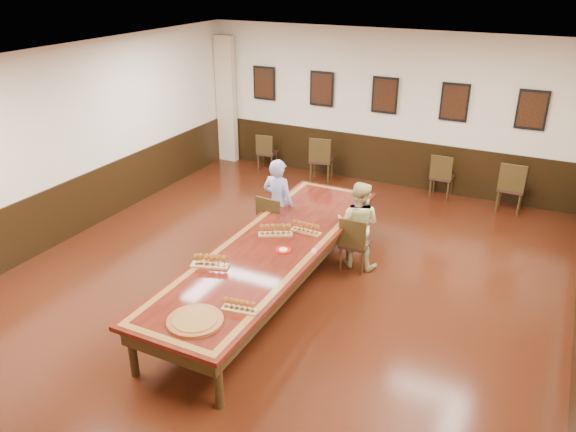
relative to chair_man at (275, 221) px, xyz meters
The scene contains 23 objects.
floor 1.46m from the chair_man, 63.88° to the right, with size 8.00×10.00×0.02m, color black.
ceiling 3.06m from the chair_man, 63.88° to the right, with size 8.00×10.00×0.02m, color white.
wall_back 3.98m from the chair_man, 80.86° to the left, with size 8.00×0.02×3.20m, color beige.
wall_left 3.79m from the chair_man, 160.02° to the right, with size 0.02×10.00×3.20m, color beige.
chair_man is the anchor object (origin of this frame).
chair_woman 1.43m from the chair_man, ahead, with size 0.42×0.46×0.89m, color black, non-canonical shape.
spare_chair_a 3.91m from the chair_man, 120.24° to the left, with size 0.40×0.43×0.85m, color black, non-canonical shape.
spare_chair_b 3.33m from the chair_man, 99.98° to the left, with size 0.46×0.51×0.99m, color black, non-canonical shape.
spare_chair_c 4.01m from the chair_man, 60.45° to the left, with size 0.43×0.47×0.92m, color black, non-canonical shape.
spare_chair_d 4.71m from the chair_man, 45.26° to the left, with size 0.47×0.51×1.00m, color black, non-canonical shape.
person_man 0.30m from the chair_man, 84.92° to the left, with size 0.56×0.37×1.53m, color #445AAC.
person_woman 1.44m from the chair_man, ahead, with size 0.69×0.54×1.40m, color #C8BF7D.
pink_phone 1.69m from the chair_man, 43.51° to the right, with size 0.07×0.14×0.01m, color #F0509F.
curtain 4.86m from the chair_man, 131.26° to the left, with size 0.45×0.18×2.90m, color #C7AB89.
wainscoting 1.38m from the chair_man, 63.88° to the right, with size 8.00×10.00×1.00m.
conference_table 1.38m from the chair_man, 63.88° to the right, with size 1.40×5.00×0.76m.
posters 4.01m from the chair_man, 80.69° to the left, with size 6.14×0.04×0.74m.
flight_a 1.12m from the chair_man, 61.86° to the right, with size 0.50×0.37×0.18m.
flight_b 1.14m from the chair_man, 37.55° to the right, with size 0.46×0.16×0.17m.
flight_c 2.17m from the chair_man, 85.56° to the right, with size 0.52×0.30×0.19m.
flight_d 3.04m from the chair_man, 70.01° to the right, with size 0.43×0.19×0.16m.
red_plate_grp 1.58m from the chair_man, 58.04° to the right, with size 0.22×0.22×0.03m.
carved_platter 3.34m from the chair_man, 77.68° to the right, with size 0.66×0.66×0.05m.
Camera 1 is at (3.31, -6.17, 4.39)m, focal length 35.00 mm.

